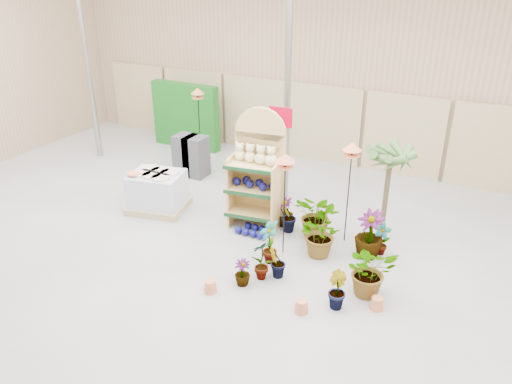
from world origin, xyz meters
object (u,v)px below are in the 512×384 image
at_px(pallet_stack, 157,191).
at_px(potted_plant_2, 318,233).
at_px(display_shelf, 258,174).
at_px(bird_table_front, 285,161).

distance_m(pallet_stack, potted_plant_2, 3.66).
bearing_deg(display_shelf, potted_plant_2, -28.48).
bearing_deg(pallet_stack, display_shelf, -1.69).
bearing_deg(pallet_stack, potted_plant_2, -14.45).
distance_m(bird_table_front, potted_plant_2, 1.49).
relative_size(pallet_stack, potted_plant_2, 1.54).
distance_m(pallet_stack, bird_table_front, 3.39).
height_order(display_shelf, bird_table_front, display_shelf).
distance_m(display_shelf, potted_plant_2, 1.71).
xyz_separation_m(pallet_stack, potted_plant_2, (3.65, -0.12, 0.02)).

